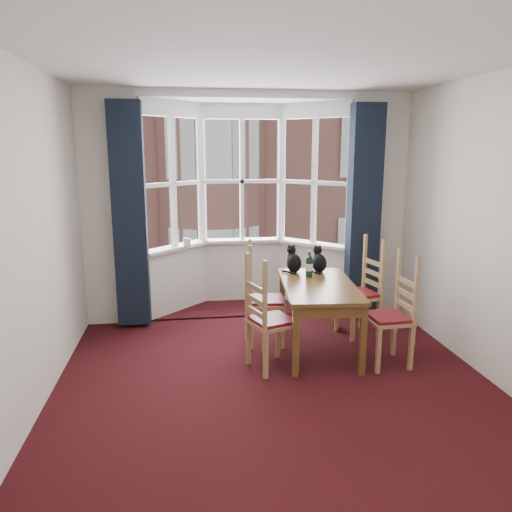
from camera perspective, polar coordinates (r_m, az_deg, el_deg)
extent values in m
plane|color=black|center=(4.46, 2.94, -16.19)|extent=(4.50, 4.50, 0.00)
plane|color=white|center=(3.98, 3.41, 21.99)|extent=(4.50, 4.50, 0.00)
plane|color=silver|center=(4.11, -25.37, 0.90)|extent=(0.00, 4.50, 4.50)
plane|color=silver|center=(1.92, 16.38, -10.55)|extent=(4.00, 0.00, 4.00)
cube|color=silver|center=(6.21, -16.20, 5.07)|extent=(0.70, 0.12, 2.80)
cube|color=silver|center=(6.60, 13.58, 5.61)|extent=(0.70, 0.12, 2.80)
cube|color=black|center=(6.01, -14.24, 4.47)|extent=(0.38, 0.22, 2.60)
cube|color=black|center=(6.36, 12.21, 4.98)|extent=(0.38, 0.22, 2.60)
cube|color=brown|center=(5.29, 7.18, -3.37)|extent=(0.86, 1.44, 0.04)
cube|color=brown|center=(4.76, 4.54, -9.75)|extent=(0.07, 0.07, 0.69)
cube|color=brown|center=(5.96, 2.99, -5.14)|extent=(0.07, 0.07, 0.69)
cube|color=brown|center=(4.88, 12.12, -9.43)|extent=(0.07, 0.07, 0.69)
cube|color=brown|center=(6.06, 9.05, -4.99)|extent=(0.07, 0.07, 0.69)
cube|color=#AA8552|center=(4.88, 1.86, -7.45)|extent=(0.52, 0.53, 0.06)
cube|color=maroon|center=(4.87, 1.86, -7.29)|extent=(0.47, 0.48, 0.03)
cube|color=#AA8552|center=(5.50, 1.23, -5.16)|extent=(0.45, 0.46, 0.06)
cube|color=maroon|center=(5.49, 1.24, -5.01)|extent=(0.40, 0.42, 0.03)
cube|color=#AA8552|center=(5.13, 14.84, -6.89)|extent=(0.43, 0.44, 0.06)
cube|color=maroon|center=(5.12, 14.85, -6.73)|extent=(0.38, 0.40, 0.03)
cube|color=#AA8552|center=(5.85, 11.63, -4.33)|extent=(0.48, 0.50, 0.06)
cube|color=maroon|center=(5.85, 11.63, -4.19)|extent=(0.43, 0.45, 0.03)
ellipsoid|color=black|center=(5.73, 4.37, -0.82)|extent=(0.21, 0.25, 0.22)
sphere|color=black|center=(5.77, 4.06, 0.69)|extent=(0.13, 0.13, 0.10)
cone|color=black|center=(5.75, 3.80, 1.17)|extent=(0.05, 0.05, 0.05)
cone|color=black|center=(5.77, 4.32, 1.21)|extent=(0.05, 0.05, 0.05)
ellipsoid|color=black|center=(5.77, 7.24, -0.83)|extent=(0.17, 0.22, 0.21)
sphere|color=black|center=(5.81, 7.05, 0.64)|extent=(0.11, 0.11, 0.10)
cone|color=black|center=(5.79, 6.80, 1.12)|extent=(0.04, 0.04, 0.05)
cone|color=black|center=(5.81, 7.33, 1.14)|extent=(0.04, 0.04, 0.05)
cylinder|color=black|center=(5.53, 6.09, -1.30)|extent=(0.07, 0.07, 0.21)
sphere|color=black|center=(5.51, 6.11, -0.28)|extent=(0.07, 0.07, 0.07)
cylinder|color=black|center=(5.50, 6.12, 0.13)|extent=(0.03, 0.03, 0.09)
cylinder|color=gold|center=(5.49, 6.13, 0.54)|extent=(0.03, 0.03, 0.02)
cylinder|color=silver|center=(5.53, 6.09, -1.25)|extent=(0.08, 0.08, 0.08)
cylinder|color=white|center=(6.56, -8.06, 1.60)|extent=(0.06, 0.06, 0.11)
cylinder|color=white|center=(6.59, -7.70, 1.58)|extent=(0.06, 0.06, 0.09)
plane|color=#333335|center=(37.01, -6.58, -0.49)|extent=(80.00, 80.00, 0.00)
cube|color=#8E5649|center=(18.15, -5.60, 8.66)|extent=(18.00, 6.00, 14.00)
cylinder|color=#8E5649|center=(15.16, -5.11, 7.97)|extent=(3.20, 3.20, 14.00)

